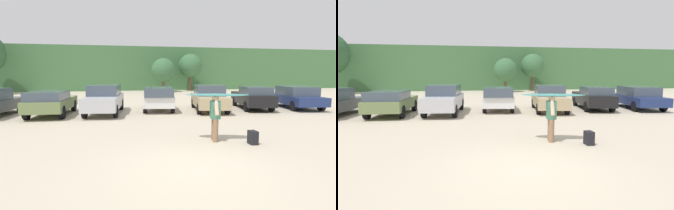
{
  "view_description": "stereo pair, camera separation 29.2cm",
  "coord_description": "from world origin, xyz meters",
  "views": [
    {
      "loc": [
        -1.9,
        -6.09,
        2.35
      ],
      "look_at": [
        0.52,
        5.64,
        0.91
      ],
      "focal_mm": 28.4,
      "sensor_mm": 36.0,
      "label": 1
    },
    {
      "loc": [
        -1.62,
        -6.15,
        2.35
      ],
      "look_at": [
        0.52,
        5.64,
        0.91
      ],
      "focal_mm": 28.4,
      "sensor_mm": 36.0,
      "label": 2
    }
  ],
  "objects": [
    {
      "name": "parked_car_black",
      "position": [
        7.06,
        9.83,
        0.78
      ],
      "size": [
        2.6,
        4.77,
        1.49
      ],
      "rotation": [
        0.0,
        0.0,
        1.36
      ],
      "color": "black",
      "rests_on": "ground_plane"
    },
    {
      "name": "tree_far_left",
      "position": [
        4.23,
        26.59,
        2.69
      ],
      "size": [
        2.97,
        2.97,
        4.19
      ],
      "color": "brown",
      "rests_on": "ground_plane"
    },
    {
      "name": "person_adult",
      "position": [
        1.51,
        2.43,
        0.93
      ],
      "size": [
        0.37,
        0.74,
        1.65
      ],
      "rotation": [
        0.0,
        0.0,
        2.95
      ],
      "color": "#8C6B4C",
      "rests_on": "ground_plane"
    },
    {
      "name": "parked_car_white",
      "position": [
        0.88,
        10.39,
        0.81
      ],
      "size": [
        2.44,
        4.7,
        1.49
      ],
      "rotation": [
        0.0,
        0.0,
        1.42
      ],
      "color": "white",
      "rests_on": "ground_plane"
    },
    {
      "name": "ground_plane",
      "position": [
        0.0,
        0.0,
        0.0
      ],
      "size": [
        120.0,
        120.0,
        0.0
      ],
      "primitive_type": "plane",
      "color": "beige"
    },
    {
      "name": "surfboard_teal",
      "position": [
        1.58,
        2.45,
        1.61
      ],
      "size": [
        2.24,
        1.17,
        0.08
      ],
      "rotation": [
        0.0,
        0.0,
        2.87
      ],
      "color": "teal"
    },
    {
      "name": "tree_left",
      "position": [
        8.07,
        27.8,
        3.28
      ],
      "size": [
        3.09,
        3.09,
        4.85
      ],
      "color": "brown",
      "rests_on": "ground_plane"
    },
    {
      "name": "parked_car_navy",
      "position": [
        10.12,
        9.62,
        0.78
      ],
      "size": [
        2.66,
        4.87,
        1.47
      ],
      "rotation": [
        0.0,
        0.0,
        1.41
      ],
      "color": "navy",
      "rests_on": "ground_plane"
    },
    {
      "name": "parked_car_olive_green",
      "position": [
        -5.29,
        9.47,
        0.77
      ],
      "size": [
        2.18,
        4.44,
        1.39
      ],
      "rotation": [
        0.0,
        0.0,
        1.51
      ],
      "color": "#6B7F4C",
      "rests_on": "ground_plane"
    },
    {
      "name": "parked_car_silver",
      "position": [
        -2.41,
        9.71,
        0.88
      ],
      "size": [
        2.36,
        4.93,
        1.66
      ],
      "rotation": [
        0.0,
        0.0,
        1.44
      ],
      "color": "silver",
      "rests_on": "ground_plane"
    },
    {
      "name": "parked_car_tan",
      "position": [
        3.95,
        9.58,
        0.81
      ],
      "size": [
        2.61,
        4.76,
        1.6
      ],
      "rotation": [
        0.0,
        0.0,
        1.38
      ],
      "color": "tan",
      "rests_on": "ground_plane"
    },
    {
      "name": "backpack_dropped",
      "position": [
        2.6,
        1.77,
        0.22
      ],
      "size": [
        0.24,
        0.34,
        0.45
      ],
      "color": "black",
      "rests_on": "ground_plane"
    },
    {
      "name": "hillside_ridge",
      "position": [
        0.0,
        35.79,
        2.95
      ],
      "size": [
        108.0,
        12.0,
        5.91
      ],
      "primitive_type": "cube",
      "color": "#427042",
      "rests_on": "ground_plane"
    }
  ]
}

